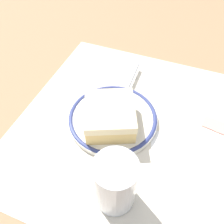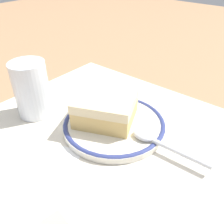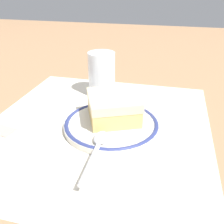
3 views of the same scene
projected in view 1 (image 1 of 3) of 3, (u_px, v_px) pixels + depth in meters
name	position (u px, v px, depth m)	size (l,w,h in m)	color
ground_plane	(126.00, 124.00, 0.48)	(2.40, 2.40, 0.00)	#9E7551
placemat	(126.00, 124.00, 0.48)	(0.47, 0.43, 0.00)	beige
plate	(112.00, 120.00, 0.47)	(0.18, 0.18, 0.01)	silver
cake_slice	(110.00, 116.00, 0.44)	(0.13, 0.13, 0.05)	#DBB76B
spoon	(127.00, 88.00, 0.52)	(0.13, 0.03, 0.01)	silver
cup	(115.00, 185.00, 0.35)	(0.06, 0.06, 0.10)	silver
napkin	(180.00, 156.00, 0.43)	(0.10, 0.11, 0.00)	white
sugar_packet	(216.00, 125.00, 0.47)	(0.05, 0.03, 0.01)	#E5998C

